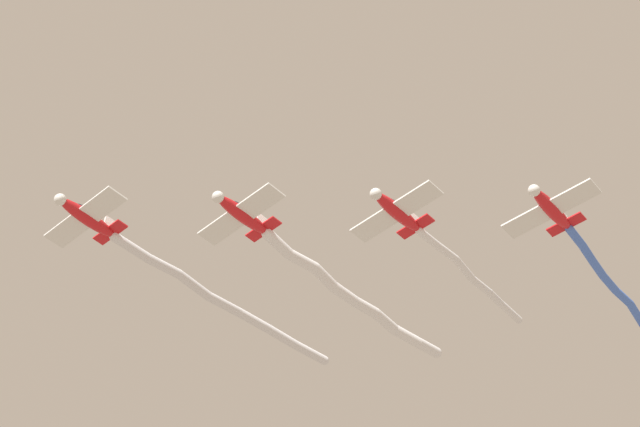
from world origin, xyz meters
The scene contains 8 objects.
airplane_lead centered at (2.90, 2.59, 58.99)m, with size 7.68×5.72×1.93m.
smoke_trail_lead centered at (3.55, 16.06, 58.53)m, with size 2.78×22.16×1.82m.
airplane_left_wing centered at (11.33, 10.54, 59.24)m, with size 7.65×5.69×1.93m.
smoke_trail_left_wing centered at (11.62, 22.88, 58.39)m, with size 2.13×20.09×2.29m.
airplane_right_wing centered at (19.76, 18.49, 59.49)m, with size 7.67×5.70×1.93m.
smoke_trail_right_wing centered at (19.46, 28.13, 59.35)m, with size 1.57×14.45×1.19m.
airplane_slot centered at (28.20, 26.44, 59.74)m, with size 7.73×5.78×1.93m.
smoke_trail_slot centered at (26.48, 39.14, 59.89)m, with size 4.18×20.46×1.44m.
Camera 1 is at (51.13, -22.75, 6.26)m, focal length 55.65 mm.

